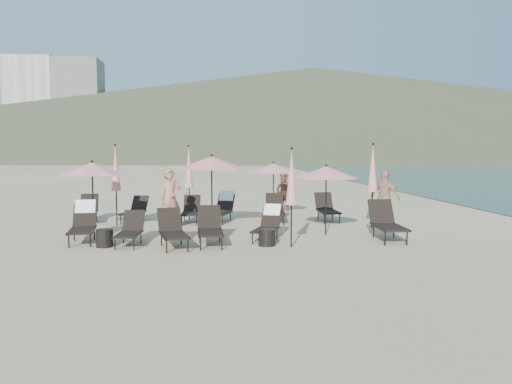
{
  "coord_description": "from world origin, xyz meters",
  "views": [
    {
      "loc": [
        -1.02,
        -13.21,
        2.46
      ],
      "look_at": [
        0.27,
        3.5,
        1.1
      ],
      "focal_mm": 35.0,
      "sensor_mm": 36.0,
      "label": 1
    }
  ],
  "objects": [
    {
      "name": "beachgoer_c",
      "position": [
        4.59,
        3.08,
        0.92
      ],
      "size": [
        1.03,
        1.13,
        1.85
      ],
      "primitive_type": "imported",
      "rotation": [
        0.0,
        0.0,
        2.25
      ],
      "color": "tan",
      "rests_on": "ground"
    },
    {
      "name": "side_table_0",
      "position": [
        -3.95,
        -0.21,
        0.23
      ],
      "size": [
        0.44,
        0.44,
        0.46
      ],
      "primitive_type": "cylinder",
      "color": "black",
      "rests_on": "ground"
    },
    {
      "name": "umbrella_open_2",
      "position": [
        2.16,
        1.23,
        1.85
      ],
      "size": [
        1.95,
        1.95,
        2.1
      ],
      "color": "black",
      "rests_on": "ground"
    },
    {
      "name": "umbrella_open_0",
      "position": [
        -4.77,
        2.04,
        1.95
      ],
      "size": [
        2.05,
        2.05,
        2.21
      ],
      "color": "black",
      "rests_on": "ground"
    },
    {
      "name": "lounger_5",
      "position": [
        3.68,
        0.27,
        0.5
      ],
      "size": [
        0.79,
        1.88,
        1.06
      ],
      "rotation": [
        0.0,
        0.0,
        -0.05
      ],
      "color": "black",
      "rests_on": "ground"
    },
    {
      "name": "hotel_skyline",
      "position": [
        -93.62,
        271.21,
        24.18
      ],
      "size": [
        109.0,
        82.0,
        55.0
      ],
      "color": "beige",
      "rests_on": "ground"
    },
    {
      "name": "lounger_4",
      "position": [
        0.37,
        0.55,
        0.45
      ],
      "size": [
        1.03,
        1.61,
        0.95
      ],
      "rotation": [
        0.0,
        0.0,
        -0.35
      ],
      "color": "black",
      "rests_on": "ground"
    },
    {
      "name": "umbrella_closed_2",
      "position": [
        -4.4,
        3.66,
        1.89
      ],
      "size": [
        0.32,
        0.32,
        2.72
      ],
      "color": "black",
      "rests_on": "ground"
    },
    {
      "name": "umbrella_open_3",
      "position": [
        1.06,
        5.31,
        1.85
      ],
      "size": [
        1.94,
        1.94,
        2.09
      ],
      "color": "black",
      "rests_on": "ground"
    },
    {
      "name": "beachgoer_b",
      "position": [
        1.72,
        7.2,
        0.81
      ],
      "size": [
        1.0,
        1.0,
        1.63
      ],
      "primitive_type": "imported",
      "rotation": [
        0.0,
        0.0,
        -0.79
      ],
      "color": "#995D4F",
      "rests_on": "ground"
    },
    {
      "name": "beachgoer_a",
      "position": [
        -2.53,
        2.69,
        0.96
      ],
      "size": [
        0.82,
        0.69,
        1.92
      ],
      "primitive_type": "imported",
      "rotation": [
        0.0,
        0.0,
        0.38
      ],
      "color": "#A66E5A",
      "rests_on": "ground"
    },
    {
      "name": "ground",
      "position": [
        0.0,
        0.0,
        0.0
      ],
      "size": [
        800.0,
        800.0,
        0.0
      ],
      "primitive_type": "plane",
      "color": "#D6BA8C",
      "rests_on": "ground"
    },
    {
      "name": "lounger_8",
      "position": [
        -1.96,
        4.17,
        0.42
      ],
      "size": [
        0.65,
        1.6,
        0.91
      ],
      "rotation": [
        0.0,
        0.0,
        -0.03
      ],
      "color": "black",
      "rests_on": "ground"
    },
    {
      "name": "lounger_6",
      "position": [
        -5.55,
        4.5,
        0.44
      ],
      "size": [
        0.85,
        1.71,
        0.94
      ],
      "rotation": [
        0.0,
        0.0,
        0.14
      ],
      "color": "black",
      "rests_on": "ground"
    },
    {
      "name": "volcanic_headland",
      "position": [
        71.37,
        302.62,
        26.49
      ],
      "size": [
        690.0,
        690.0,
        55.0
      ],
      "color": "brown",
      "rests_on": "ground"
    },
    {
      "name": "lounger_1",
      "position": [
        -3.33,
        0.01,
        0.4
      ],
      "size": [
        0.62,
        1.51,
        0.86
      ],
      "rotation": [
        0.0,
        0.0,
        -0.04
      ],
      "color": "black",
      "rests_on": "ground"
    },
    {
      "name": "lounger_11",
      "position": [
        2.85,
        4.2,
        0.45
      ],
      "size": [
        0.65,
        1.68,
        0.96
      ],
      "rotation": [
        0.0,
        0.0,
        0.01
      ],
      "color": "black",
      "rests_on": "ground"
    },
    {
      "name": "lounger_2",
      "position": [
        -2.19,
        -0.35,
        0.44
      ],
      "size": [
        0.99,
        1.75,
        0.95
      ],
      "rotation": [
        0.0,
        0.0,
        0.23
      ],
      "color": "black",
      "rests_on": "ground"
    },
    {
      "name": "lounger_9",
      "position": [
        -0.86,
        4.29,
        0.49
      ],
      "size": [
        1.06,
        1.76,
        1.04
      ],
      "rotation": [
        0.0,
        0.0,
        -0.3
      ],
      "color": "black",
      "rests_on": "ground"
    },
    {
      "name": "lounger_7",
      "position": [
        -3.94,
        4.52,
        0.41
      ],
      "size": [
        0.87,
        1.6,
        0.87
      ],
      "rotation": [
        0.0,
        0.0,
        -0.21
      ],
      "color": "black",
      "rests_on": "ground"
    },
    {
      "name": "side_table_1",
      "position": [
        0.25,
        -0.38,
        0.22
      ],
      "size": [
        0.45,
        0.45,
        0.44
      ],
      "primitive_type": "cylinder",
      "color": "black",
      "rests_on": "ground"
    },
    {
      "name": "umbrella_closed_3",
      "position": [
        -2.06,
        5.0,
        1.89
      ],
      "size": [
        0.32,
        0.32,
        2.71
      ],
      "color": "black",
      "rests_on": "ground"
    },
    {
      "name": "lounger_3",
      "position": [
        -1.23,
        -0.06,
        0.46
      ],
      "size": [
        0.73,
        1.72,
        0.97
      ],
      "rotation": [
        0.0,
        0.0,
        0.05
      ],
      "color": "black",
      "rests_on": "ground"
    },
    {
      "name": "umbrella_closed_1",
      "position": [
        3.94,
        2.43,
        1.91
      ],
      "size": [
        0.32,
        0.32,
        2.74
      ],
      "color": "black",
      "rests_on": "ground"
    },
    {
      "name": "umbrella_open_1",
      "position": [
        -1.21,
        2.45,
        2.11
      ],
      "size": [
        2.22,
        2.22,
        2.39
      ],
      "color": "black",
      "rests_on": "ground"
    },
    {
      "name": "umbrella_closed_0",
      "position": [
        0.86,
        -0.64,
        1.79
      ],
      "size": [
        0.3,
        0.3,
        2.57
      ],
      "color": "black",
      "rests_on": "ground"
    },
    {
      "name": "lounger_10",
      "position": [
        0.97,
        4.01,
        0.45
      ],
      "size": [
        0.76,
        1.72,
        0.97
      ],
      "rotation": [
        0.0,
        0.0,
        -0.08
      ],
      "color": "black",
      "rests_on": "ground"
    },
    {
      "name": "lounger_0",
      "position": [
        -4.7,
        0.65,
        0.52
      ],
      "size": [
        0.88,
        1.82,
        1.09
      ],
      "rotation": [
        0.0,
        0.0,
        0.15
      ],
      "color": "black",
      "rests_on": "ground"
    }
  ]
}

